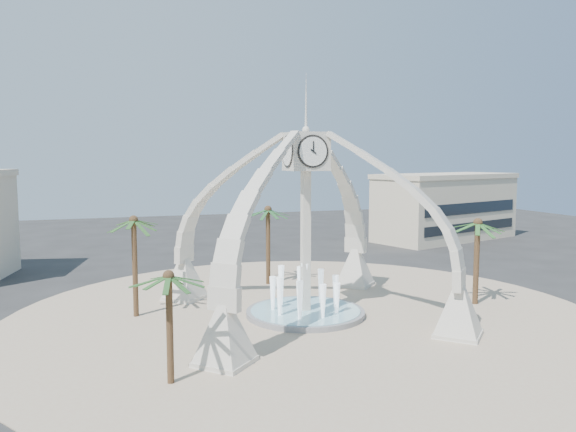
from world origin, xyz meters
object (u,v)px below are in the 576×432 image
object	(u,v)px
fountain	(305,312)
clock_tower	(306,221)
palm_west	(134,222)
palm_north	(268,211)
palm_south	(169,278)
palm_east	(478,224)

from	to	relation	value
fountain	clock_tower	bearing A→B (deg)	-90.00
clock_tower	palm_west	xyz separation A→B (m)	(-10.84, 3.46, -0.06)
clock_tower	palm_north	xyz separation A→B (m)	(0.35, 9.92, -0.24)
palm_north	palm_south	distance (m)	21.35
palm_west	palm_north	distance (m)	12.93
palm_north	palm_south	xyz separation A→B (m)	(-10.37, -18.62, -1.15)
clock_tower	palm_east	size ratio (longest dim) A/B	2.64
clock_tower	palm_west	world-z (taller)	clock_tower
palm_east	palm_west	xyz separation A→B (m)	(-23.63, 4.59, 0.53)
fountain	palm_west	bearing A→B (deg)	162.32
fountain	palm_south	xyz separation A→B (m)	(-10.02, -8.70, 4.82)
palm_east	palm_north	size ratio (longest dim) A/B	0.96
palm_south	palm_north	bearing A→B (deg)	60.87
fountain	palm_west	size ratio (longest dim) A/B	1.10
fountain	palm_north	distance (m)	11.58
fountain	palm_north	xyz separation A→B (m)	(0.35, 9.92, 5.97)
clock_tower	fountain	distance (m)	6.20
fountain	palm_south	size ratio (longest dim) A/B	1.37
palm_east	palm_south	xyz separation A→B (m)	(-22.81, -7.57, -0.80)
palm_west	fountain	bearing A→B (deg)	-17.68
fountain	palm_south	world-z (taller)	palm_south
fountain	palm_north	world-z (taller)	palm_north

